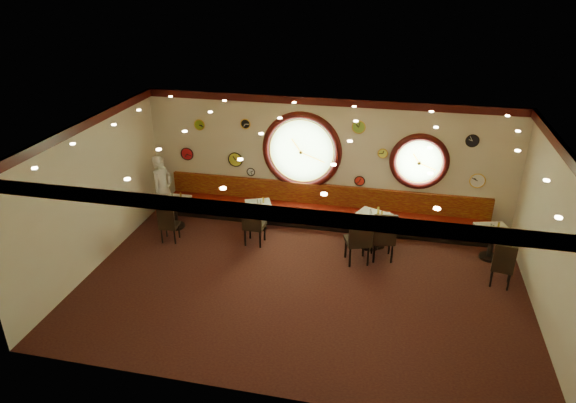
{
  "coord_description": "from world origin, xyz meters",
  "views": [
    {
      "loc": [
        1.63,
        -8.66,
        6.04
      ],
      "look_at": [
        -0.46,
        0.8,
        1.5
      ],
      "focal_mm": 32.0,
      "sensor_mm": 36.0,
      "label": 1
    }
  ],
  "objects_px": {
    "waiter": "(163,188)",
    "condiment_a_pepper": "(173,198)",
    "chair_a": "(168,221)",
    "condiment_b_bottle": "(263,200)",
    "condiment_d_salt": "(377,216)",
    "condiment_e_pepper": "(493,227)",
    "condiment_a_salt": "(172,196)",
    "condiment_c_salt": "(370,212)",
    "condiment_d_bottle": "(382,215)",
    "table_e": "(492,240)",
    "table_a": "(175,210)",
    "chair_c": "(359,236)",
    "condiment_b_salt": "(257,201)",
    "condiment_d_pepper": "(378,216)",
    "condiment_e_salt": "(491,226)",
    "chair_e": "(503,263)",
    "condiment_c_bottle": "(378,210)",
    "table_c": "(371,227)",
    "condiment_a_bottle": "(181,196)",
    "condiment_b_pepper": "(261,202)",
    "table_b": "(259,213)",
    "condiment_c_pepper": "(371,214)",
    "table_d": "(378,228)",
    "condiment_e_bottle": "(499,225)",
    "chair_b": "(253,221)"
  },
  "relations": [
    {
      "from": "waiter",
      "to": "condiment_a_pepper",
      "type": "bearing_deg",
      "value": -115.05
    },
    {
      "from": "chair_a",
      "to": "condiment_b_bottle",
      "type": "bearing_deg",
      "value": 26.74
    },
    {
      "from": "condiment_d_salt",
      "to": "condiment_e_pepper",
      "type": "xyz_separation_m",
      "value": [
        2.5,
        -0.07,
        0.03
      ]
    },
    {
      "from": "condiment_a_salt",
      "to": "condiment_c_salt",
      "type": "relative_size",
      "value": 1.05
    },
    {
      "from": "condiment_d_bottle",
      "to": "table_e",
      "type": "bearing_deg",
      "value": -1.46
    },
    {
      "from": "table_a",
      "to": "chair_c",
      "type": "relative_size",
      "value": 1.0
    },
    {
      "from": "table_a",
      "to": "condiment_b_salt",
      "type": "xyz_separation_m",
      "value": [
        2.02,
        0.41,
        0.24
      ]
    },
    {
      "from": "chair_a",
      "to": "condiment_e_pepper",
      "type": "xyz_separation_m",
      "value": [
        7.27,
        0.84,
        0.24
      ]
    },
    {
      "from": "condiment_a_pepper",
      "to": "condiment_d_pepper",
      "type": "relative_size",
      "value": 0.75
    },
    {
      "from": "condiment_e_salt",
      "to": "chair_c",
      "type": "bearing_deg",
      "value": -162.36
    },
    {
      "from": "condiment_c_salt",
      "to": "chair_e",
      "type": "bearing_deg",
      "value": -22.66
    },
    {
      "from": "chair_a",
      "to": "waiter",
      "type": "height_order",
      "value": "waiter"
    },
    {
      "from": "chair_c",
      "to": "condiment_c_bottle",
      "type": "xyz_separation_m",
      "value": [
        0.33,
        0.95,
        0.19
      ]
    },
    {
      "from": "chair_a",
      "to": "condiment_b_bottle",
      "type": "xyz_separation_m",
      "value": [
        1.98,
        1.23,
        0.2
      ]
    },
    {
      "from": "table_a",
      "to": "condiment_b_bottle",
      "type": "height_order",
      "value": "condiment_b_bottle"
    },
    {
      "from": "chair_e",
      "to": "condiment_c_salt",
      "type": "height_order",
      "value": "chair_e"
    },
    {
      "from": "table_c",
      "to": "condiment_a_bottle",
      "type": "xyz_separation_m",
      "value": [
        -4.66,
        0.06,
        0.32
      ]
    },
    {
      "from": "condiment_b_pepper",
      "to": "condiment_e_salt",
      "type": "bearing_deg",
      "value": -3.01
    },
    {
      "from": "table_c",
      "to": "condiment_b_pepper",
      "type": "height_order",
      "value": "table_c"
    },
    {
      "from": "condiment_a_bottle",
      "to": "condiment_e_salt",
      "type": "bearing_deg",
      "value": 0.05
    },
    {
      "from": "table_c",
      "to": "condiment_b_salt",
      "type": "xyz_separation_m",
      "value": [
        -2.79,
        0.35,
        0.21
      ]
    },
    {
      "from": "table_b",
      "to": "condiment_c_pepper",
      "type": "xyz_separation_m",
      "value": [
        2.76,
        -0.35,
        0.43
      ]
    },
    {
      "from": "condiment_c_pepper",
      "to": "table_c",
      "type": "bearing_deg",
      "value": 74.32
    },
    {
      "from": "condiment_d_salt",
      "to": "condiment_a_pepper",
      "type": "xyz_separation_m",
      "value": [
        -4.93,
        -0.19,
        0.04
      ]
    },
    {
      "from": "condiment_d_salt",
      "to": "condiment_d_pepper",
      "type": "xyz_separation_m",
      "value": [
        0.03,
        -0.01,
        0.0
      ]
    },
    {
      "from": "waiter",
      "to": "condiment_e_pepper",
      "type": "bearing_deg",
      "value": -75.9
    },
    {
      "from": "condiment_a_salt",
      "to": "condiment_c_pepper",
      "type": "relative_size",
      "value": 1.09
    },
    {
      "from": "table_d",
      "to": "chair_a",
      "type": "relative_size",
      "value": 1.31
    },
    {
      "from": "condiment_b_salt",
      "to": "condiment_d_bottle",
      "type": "relative_size",
      "value": 0.56
    },
    {
      "from": "condiment_c_pepper",
      "to": "condiment_e_bottle",
      "type": "xyz_separation_m",
      "value": [
        2.76,
        0.13,
        -0.05
      ]
    },
    {
      "from": "table_c",
      "to": "chair_c",
      "type": "bearing_deg",
      "value": -103.47
    },
    {
      "from": "chair_c",
      "to": "waiter",
      "type": "bearing_deg",
      "value": 147.61
    },
    {
      "from": "table_e",
      "to": "chair_e",
      "type": "distance_m",
      "value": 1.13
    },
    {
      "from": "table_a",
      "to": "condiment_d_pepper",
      "type": "xyz_separation_m",
      "value": [
        4.96,
        0.16,
        0.29
      ]
    },
    {
      "from": "condiment_a_salt",
      "to": "condiment_d_bottle",
      "type": "relative_size",
      "value": 0.69
    },
    {
      "from": "table_b",
      "to": "condiment_c_bottle",
      "type": "distance_m",
      "value": 2.95
    },
    {
      "from": "condiment_a_salt",
      "to": "condiment_a_bottle",
      "type": "distance_m",
      "value": 0.21
    },
    {
      "from": "table_d",
      "to": "table_a",
      "type": "bearing_deg",
      "value": -178.2
    },
    {
      "from": "table_a",
      "to": "condiment_a_salt",
      "type": "distance_m",
      "value": 0.35
    },
    {
      "from": "table_b",
      "to": "condiment_d_salt",
      "type": "bearing_deg",
      "value": -4.37
    },
    {
      "from": "condiment_c_salt",
      "to": "condiment_d_salt",
      "type": "height_order",
      "value": "condiment_c_salt"
    },
    {
      "from": "condiment_c_salt",
      "to": "condiment_e_salt",
      "type": "xyz_separation_m",
      "value": [
        2.62,
        -0.02,
        -0.06
      ]
    },
    {
      "from": "condiment_e_pepper",
      "to": "condiment_b_salt",
      "type": "bearing_deg",
      "value": 176.68
    },
    {
      "from": "condiment_b_pepper",
      "to": "condiment_e_pepper",
      "type": "distance_m",
      "value": 5.35
    },
    {
      "from": "table_c",
      "to": "table_d",
      "type": "relative_size",
      "value": 1.23
    },
    {
      "from": "condiment_a_bottle",
      "to": "table_a",
      "type": "bearing_deg",
      "value": -140.11
    },
    {
      "from": "table_b",
      "to": "chair_b",
      "type": "height_order",
      "value": "chair_b"
    },
    {
      "from": "table_d",
      "to": "chair_b",
      "type": "distance_m",
      "value": 2.89
    },
    {
      "from": "table_a",
      "to": "condiment_a_pepper",
      "type": "bearing_deg",
      "value": -88.26
    },
    {
      "from": "condiment_a_bottle",
      "to": "chair_e",
      "type": "bearing_deg",
      "value": -8.68
    }
  ]
}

